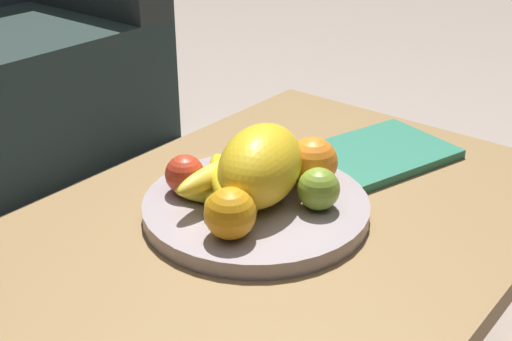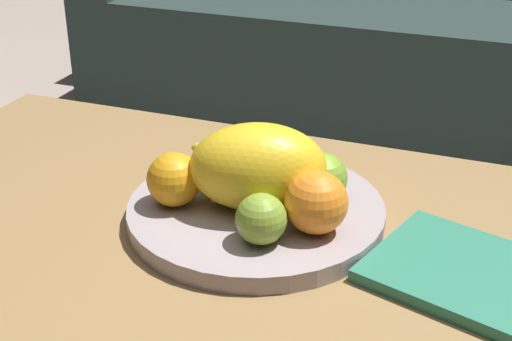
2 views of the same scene
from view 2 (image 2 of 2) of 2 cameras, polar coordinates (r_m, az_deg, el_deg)
name	(u,v)px [view 2 (image 2 of 2)]	position (r m, az deg, el deg)	size (l,w,h in m)	color
coffee_table	(213,253)	(1.01, -3.34, -6.36)	(1.08, 0.67, 0.39)	olive
couch	(390,25)	(2.27, 10.24, 10.94)	(1.70, 0.70, 0.90)	#253330
fruit_bowl	(256,212)	(1.00, 0.00, -3.22)	(0.34, 0.34, 0.03)	#A49598
melon_large_front	(258,167)	(0.96, 0.16, 0.27)	(0.18, 0.12, 0.12)	yellow
orange_front	(317,201)	(0.92, 4.72, -2.38)	(0.08, 0.08, 0.08)	orange
orange_left	(176,178)	(0.98, -6.21, -0.56)	(0.07, 0.07, 0.07)	orange
apple_front	(322,178)	(0.98, 5.08, -0.59)	(0.07, 0.07, 0.07)	#7CA92F
apple_left	(247,148)	(1.08, -0.71, 1.76)	(0.06, 0.06, 0.06)	red
apple_right	(261,219)	(0.89, 0.39, -3.75)	(0.06, 0.06, 0.06)	olive
banana_bunch	(240,169)	(1.02, -1.22, 0.10)	(0.16, 0.16, 0.06)	yellow
magazine	(480,278)	(0.91, 16.87, -7.93)	(0.25, 0.18, 0.02)	#2F7C5F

